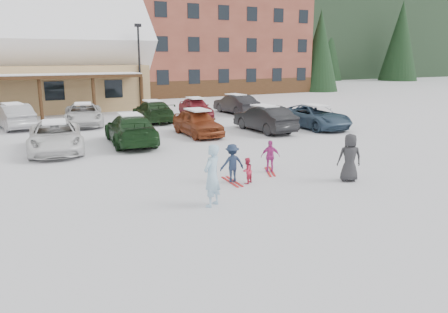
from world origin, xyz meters
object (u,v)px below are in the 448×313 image
parked_car_6 (315,117)px  adult_skier (212,176)px  lamp_post (139,63)px  parked_car_13 (236,104)px  parked_car_4 (198,122)px  parked_car_9 (14,116)px  parked_car_3 (131,129)px  parked_car_10 (84,114)px  child_navy (232,163)px  parked_car_11 (153,111)px  toddler_red (247,171)px  child_magenta (270,156)px  parked_car_5 (265,119)px  bystander_dark (350,158)px  parked_car_12 (196,107)px  alpine_hotel (183,18)px  parked_car_2 (55,137)px

parked_car_6 → adult_skier: bearing=-140.6°
lamp_post → parked_car_13: 8.55m
parked_car_4 → parked_car_9: 11.60m
parked_car_3 → parked_car_10: (-0.95, 7.39, -0.05)m
child_navy → lamp_post: bearing=-94.0°
child_navy → parked_car_10: (-2.19, 15.71, 0.02)m
parked_car_11 → adult_skier: bearing=80.5°
toddler_red → child_magenta: bearing=-178.3°
parked_car_9 → lamp_post: bearing=-160.7°
child_navy → parked_car_4: 9.44m
child_magenta → parked_car_5: (4.81, 7.86, 0.14)m
bystander_dark → parked_car_5: (3.02, 10.16, -0.09)m
parked_car_3 → parked_car_5: 7.98m
lamp_post → parked_car_9: bearing=-151.0°
adult_skier → child_magenta: (3.66, 2.43, -0.31)m
child_magenta → adult_skier: bearing=58.7°
adult_skier → parked_car_13: adult_skier is taller
bystander_dark → parked_car_3: bystander_dark is taller
parked_car_6 → parked_car_10: bearing=147.7°
child_navy → parked_car_12: bearing=-104.8°
parked_car_9 → parked_car_5: bearing=138.4°
parked_car_11 → parked_car_4: bearing=98.2°
alpine_hotel → parked_car_3: (-14.80, -28.52, -7.88)m
toddler_red → bystander_dark: size_ratio=0.54×
parked_car_6 → parked_car_11: (-7.92, 7.21, 0.00)m
adult_skier → parked_car_5: adult_skier is taller
parked_car_10 → lamp_post: bearing=56.9°
parked_car_2 → toddler_red: bearing=-52.2°
child_navy → parked_car_12: (5.73, 15.94, 0.01)m
bystander_dark → parked_car_4: (-0.97, 10.82, -0.13)m
adult_skier → toddler_red: size_ratio=2.03×
adult_skier → parked_car_9: 18.87m
parked_car_6 → alpine_hotel: bearing=82.8°
parked_car_2 → parked_car_6: 14.99m
child_navy → parked_car_4: (2.76, 9.03, 0.04)m
child_magenta → parked_car_13: (7.27, 15.72, 0.12)m
adult_skier → parked_car_13: 21.19m
child_magenta → parked_car_6: 11.15m
lamp_post → parked_car_9: (-9.64, -5.34, -3.05)m
alpine_hotel → toddler_red: size_ratio=34.37×
child_navy → child_magenta: size_ratio=1.11×
parked_car_12 → parked_car_9: bearing=-177.5°
adult_skier → parked_car_5: (8.47, 10.29, -0.17)m
bystander_dark → parked_car_2: (-8.54, 9.97, -0.15)m
parked_car_12 → parked_car_3: bearing=-127.7°
child_navy → parked_car_3: bearing=-76.5°
alpine_hotel → parked_car_12: 23.68m
parked_car_11 → lamp_post: bearing=-96.7°
adult_skier → parked_car_6: 15.51m
parked_car_2 → parked_car_3: (3.58, 0.14, 0.05)m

